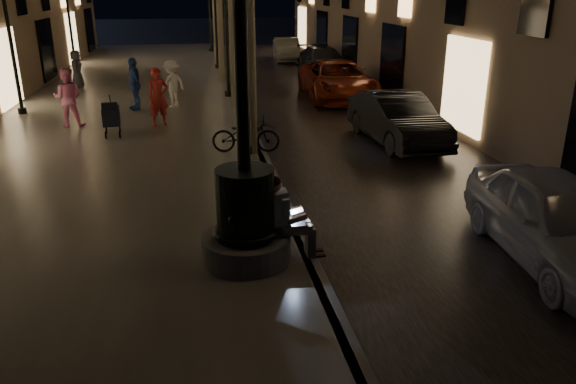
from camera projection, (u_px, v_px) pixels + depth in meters
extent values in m
plane|color=black|center=(239.00, 106.00, 21.14)|extent=(120.00, 120.00, 0.00)
cube|color=black|center=(316.00, 103.00, 21.61)|extent=(6.00, 45.00, 0.02)
cube|color=#615D56|center=(129.00, 107.00, 20.47)|extent=(8.00, 45.00, 0.20)
cube|color=#59595B|center=(239.00, 103.00, 21.11)|extent=(0.25, 45.00, 0.20)
cylinder|color=#59595B|center=(247.00, 248.00, 8.83)|extent=(1.40, 1.40, 0.40)
cylinder|color=black|center=(245.00, 203.00, 8.57)|extent=(0.90, 0.90, 1.10)
torus|color=black|center=(246.00, 230.00, 8.72)|extent=(1.04, 1.04, 0.10)
torus|color=black|center=(245.00, 179.00, 8.43)|extent=(0.89, 0.89, 0.09)
cylinder|color=black|center=(241.00, 60.00, 7.82)|extent=(0.20, 0.20, 3.20)
cube|color=tan|center=(281.00, 228.00, 8.81)|extent=(0.37, 0.25, 0.18)
cube|color=silver|center=(277.00, 208.00, 8.68)|extent=(0.46, 0.27, 0.58)
sphere|color=tan|center=(275.00, 185.00, 8.55)|extent=(0.21, 0.21, 0.21)
sphere|color=black|center=(274.00, 183.00, 8.53)|extent=(0.21, 0.21, 0.21)
cube|color=tan|center=(297.00, 230.00, 8.77)|extent=(0.47, 0.13, 0.14)
cube|color=tan|center=(295.00, 225.00, 8.94)|extent=(0.47, 0.13, 0.14)
cube|color=tan|center=(311.00, 243.00, 8.89)|extent=(0.13, 0.12, 0.49)
cube|color=tan|center=(309.00, 238.00, 9.06)|extent=(0.13, 0.12, 0.49)
cube|color=black|center=(317.00, 255.00, 8.98)|extent=(0.27, 0.10, 0.03)
cube|color=black|center=(315.00, 250.00, 9.15)|extent=(0.27, 0.10, 0.03)
cube|color=black|center=(298.00, 222.00, 8.83)|extent=(0.25, 0.34, 0.02)
cube|color=black|center=(287.00, 217.00, 8.76)|extent=(0.09, 0.34, 0.22)
cube|color=#B2C8FF|center=(288.00, 216.00, 8.76)|extent=(0.06, 0.31, 0.19)
cylinder|color=#6B604C|center=(250.00, 54.00, 13.70)|extent=(0.28, 0.28, 5.00)
cylinder|color=#6B604C|center=(233.00, 33.00, 19.23)|extent=(0.28, 0.28, 5.10)
cylinder|color=#6B604C|center=(220.00, 24.00, 24.80)|extent=(0.28, 0.28, 4.90)
cylinder|color=#6B604C|center=(215.00, 14.00, 30.31)|extent=(0.28, 0.28, 5.20)
cylinder|color=black|center=(250.00, 149.00, 14.52)|extent=(0.28, 0.28, 0.20)
cylinder|color=black|center=(248.00, 67.00, 13.79)|extent=(0.12, 0.12, 4.40)
cylinder|color=black|center=(228.00, 94.00, 21.92)|extent=(0.28, 0.28, 0.20)
cylinder|color=black|center=(226.00, 38.00, 21.19)|extent=(0.12, 0.12, 4.40)
cylinder|color=black|center=(218.00, 66.00, 29.31)|extent=(0.28, 0.28, 0.20)
cylinder|color=black|center=(216.00, 24.00, 28.58)|extent=(0.12, 0.12, 4.40)
cylinder|color=black|center=(211.00, 50.00, 36.71)|extent=(0.28, 0.28, 0.20)
cylinder|color=black|center=(210.00, 16.00, 35.98)|extent=(0.12, 0.12, 4.40)
cylinder|color=black|center=(22.00, 111.00, 18.94)|extent=(0.28, 0.28, 0.20)
cylinder|color=black|center=(12.00, 47.00, 18.21)|extent=(0.12, 0.12, 4.40)
cylinder|color=black|center=(76.00, 69.00, 28.19)|extent=(0.28, 0.28, 0.20)
cylinder|color=black|center=(70.00, 26.00, 27.46)|extent=(0.12, 0.12, 4.40)
cube|color=black|center=(111.00, 116.00, 15.98)|extent=(0.55, 0.84, 0.48)
cube|color=black|center=(110.00, 107.00, 15.54)|extent=(0.44, 0.22, 0.31)
cylinder|color=black|center=(106.00, 135.00, 15.81)|extent=(0.06, 0.21, 0.21)
cylinder|color=black|center=(120.00, 134.00, 15.91)|extent=(0.06, 0.21, 0.21)
cylinder|color=black|center=(106.00, 130.00, 16.38)|extent=(0.06, 0.21, 0.21)
cylinder|color=black|center=(120.00, 129.00, 16.48)|extent=(0.06, 0.21, 0.21)
cylinder|color=black|center=(110.00, 98.00, 16.22)|extent=(0.08, 0.47, 0.29)
imported|color=#ABACB3|center=(558.00, 220.00, 9.05)|extent=(2.05, 4.38, 1.45)
imported|color=black|center=(397.00, 119.00, 15.92)|extent=(1.80, 4.43, 1.43)
imported|color=maroon|center=(338.00, 80.00, 22.14)|extent=(2.71, 5.50, 1.50)
imported|color=#303136|center=(323.00, 62.00, 27.94)|extent=(2.10, 4.84, 1.39)
imported|color=gray|center=(287.00, 50.00, 33.39)|extent=(1.73, 4.17, 1.34)
imported|color=#B62A24|center=(158.00, 97.00, 17.05)|extent=(0.75, 0.62, 1.77)
imported|color=pink|center=(68.00, 97.00, 16.95)|extent=(0.90, 0.72, 1.78)
imported|color=white|center=(172.00, 84.00, 19.77)|extent=(1.20, 1.15, 1.63)
imported|color=#284A93|center=(134.00, 84.00, 19.30)|extent=(0.78, 1.13, 1.79)
imported|color=#2E2D32|center=(77.00, 69.00, 23.52)|extent=(0.55, 0.79, 1.55)
imported|color=black|center=(246.00, 135.00, 14.46)|extent=(1.81, 0.86, 0.92)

